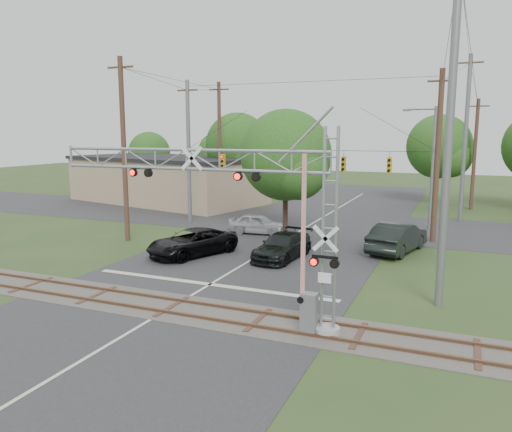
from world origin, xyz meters
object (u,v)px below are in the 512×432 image
at_px(crossing_gantry, 238,203).
at_px(commercial_building, 167,179).
at_px(sedan_silver, 258,224).
at_px(car_dark, 283,246).
at_px(pickup_black, 192,242).
at_px(traffic_signal_span, 313,156).
at_px(streetlight, 430,162).

xyz_separation_m(crossing_gantry, commercial_building, (-21.57, 28.63, -2.33)).
relative_size(sedan_silver, commercial_building, 0.19).
xyz_separation_m(crossing_gantry, car_dark, (-1.79, 10.14, -4.00)).
xyz_separation_m(crossing_gantry, pickup_black, (-7.15, 8.78, -3.96)).
bearing_deg(car_dark, crossing_gantry, -74.55).
relative_size(traffic_signal_span, pickup_black, 3.37).
bearing_deg(streetlight, pickup_black, -131.52).
relative_size(crossing_gantry, sedan_silver, 2.79).
height_order(crossing_gantry, commercial_building, crossing_gantry).
distance_m(pickup_black, commercial_building, 24.59).
xyz_separation_m(traffic_signal_span, streetlight, (7.85, 4.64, -0.45)).
bearing_deg(crossing_gantry, pickup_black, 129.15).
distance_m(traffic_signal_span, car_dark, 9.59).
distance_m(pickup_black, streetlight, 19.51).
height_order(crossing_gantry, pickup_black, crossing_gantry).
height_order(car_dark, streetlight, streetlight).
xyz_separation_m(car_dark, commercial_building, (-19.77, 18.49, 1.67)).
bearing_deg(streetlight, crossing_gantry, -103.32).
xyz_separation_m(pickup_black, car_dark, (5.35, 1.36, -0.04)).
bearing_deg(car_dark, streetlight, 66.04).
height_order(commercial_building, streetlight, streetlight).
height_order(crossing_gantry, traffic_signal_span, traffic_signal_span).
bearing_deg(sedan_silver, commercial_building, 48.03).
height_order(crossing_gantry, sedan_silver, crossing_gantry).
xyz_separation_m(sedan_silver, commercial_building, (-15.65, 12.26, 1.69)).
height_order(sedan_silver, streetlight, streetlight).
bearing_deg(sedan_silver, pickup_black, 166.89).
bearing_deg(car_dark, traffic_signal_span, 99.64).
relative_size(car_dark, streetlight, 0.56).
bearing_deg(crossing_gantry, traffic_signal_span, 97.45).
bearing_deg(sedan_silver, crossing_gantry, -164.03).
distance_m(sedan_silver, streetlight, 13.90).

